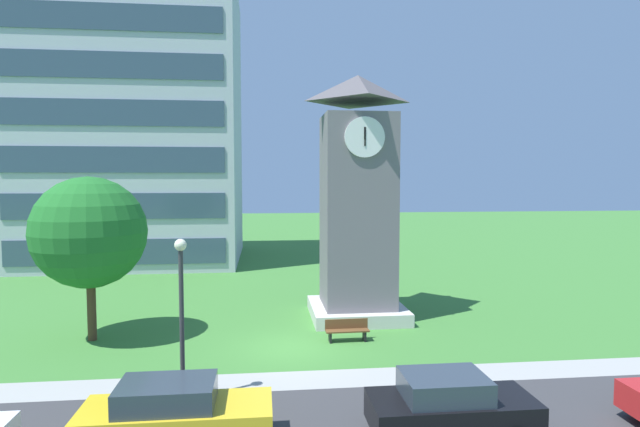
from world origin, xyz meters
The scene contains 9 objects.
ground_plane centered at (0.00, 0.00, 0.00)m, with size 160.00×160.00×0.00m, color #3D7A33.
kerb_strip centered at (0.00, -3.38, 0.00)m, with size 120.00×1.60×0.01m, color #9E9E99.
office_building centered at (-11.25, 23.70, 11.20)m, with size 16.28×13.78×22.40m.
clock_tower centered at (3.38, 4.23, 5.21)m, with size 4.44×4.44×11.57m.
park_bench centered at (2.30, 0.58, 0.46)m, with size 1.81×0.53×0.88m.
street_lamp centered at (-3.56, -4.60, 3.13)m, with size 0.36×0.36×4.93m.
tree_by_building centered at (-8.21, 1.87, 4.50)m, with size 4.59×4.59×6.80m.
parked_car_yellow centered at (-3.34, -7.36, 0.86)m, with size 4.71×1.98×1.69m.
parked_car_black centered at (3.63, -7.66, 0.86)m, with size 4.25×2.01×1.69m.
Camera 1 is at (-1.13, -20.18, 6.71)m, focal length 29.09 mm.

